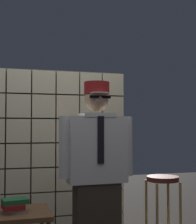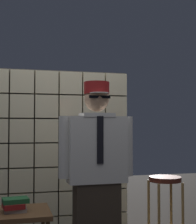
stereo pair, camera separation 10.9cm
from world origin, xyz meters
The scene contains 6 objects.
glass_block_wall centered at (0.00, 1.37, 0.98)m, with size 1.72×0.10×2.01m.
standing_person centered at (0.20, 0.28, 0.89)m, with size 0.68×0.29×1.71m.
bar_stool centered at (1.04, 0.67, 0.58)m, with size 0.34×0.34×0.78m.
side_table centered at (-0.46, 0.42, 0.50)m, with size 0.52×0.52×0.58m.
book_stack centered at (-0.50, 0.40, 0.64)m, with size 0.24×0.21×0.12m.
coffee_mug centered at (-0.54, 0.36, 0.63)m, with size 0.13×0.08×0.09m.
Camera 2 is at (-0.53, -2.65, 1.31)m, focal length 54.44 mm.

